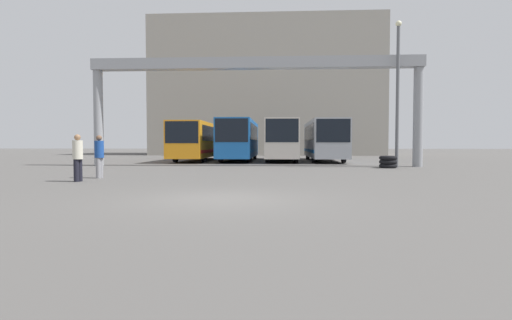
{
  "coord_description": "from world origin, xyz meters",
  "views": [
    {
      "loc": [
        1.51,
        -10.27,
        1.46
      ],
      "look_at": [
        -0.05,
        17.55,
        0.3
      ],
      "focal_mm": 28.0,
      "sensor_mm": 36.0,
      "label": 1
    }
  ],
  "objects_px": {
    "bus_slot_1": "(239,138)",
    "tire_stack": "(388,162)",
    "bus_slot_3": "(324,138)",
    "pedestrian_far_center": "(78,157)",
    "lamp_post": "(398,88)",
    "pedestrian_mid_right": "(99,155)",
    "bus_slot_2": "(281,138)",
    "bus_slot_0": "(198,139)"
  },
  "relations": [
    {
      "from": "bus_slot_0",
      "to": "pedestrian_far_center",
      "type": "bearing_deg",
      "value": -92.52
    },
    {
      "from": "bus_slot_1",
      "to": "tire_stack",
      "type": "height_order",
      "value": "bus_slot_1"
    },
    {
      "from": "bus_slot_1",
      "to": "bus_slot_3",
      "type": "height_order",
      "value": "bus_slot_1"
    },
    {
      "from": "bus_slot_2",
      "to": "pedestrian_far_center",
      "type": "relative_size",
      "value": 6.14
    },
    {
      "from": "lamp_post",
      "to": "bus_slot_3",
      "type": "bearing_deg",
      "value": 111.36
    },
    {
      "from": "pedestrian_mid_right",
      "to": "tire_stack",
      "type": "bearing_deg",
      "value": 127.46
    },
    {
      "from": "bus_slot_0",
      "to": "tire_stack",
      "type": "xyz_separation_m",
      "value": [
        13.35,
        -9.65,
        -1.45
      ]
    },
    {
      "from": "bus_slot_3",
      "to": "pedestrian_far_center",
      "type": "distance_m",
      "value": 21.83
    },
    {
      "from": "bus_slot_3",
      "to": "lamp_post",
      "type": "distance_m",
      "value": 9.78
    },
    {
      "from": "bus_slot_2",
      "to": "lamp_post",
      "type": "xyz_separation_m",
      "value": [
        6.94,
        -8.67,
        2.89
      ]
    },
    {
      "from": "bus_slot_0",
      "to": "bus_slot_3",
      "type": "xyz_separation_m",
      "value": [
        10.61,
        -0.39,
        0.07
      ]
    },
    {
      "from": "pedestrian_mid_right",
      "to": "tire_stack",
      "type": "xyz_separation_m",
      "value": [
        14.05,
        7.77,
        -0.6
      ]
    },
    {
      "from": "pedestrian_mid_right",
      "to": "bus_slot_2",
      "type": "bearing_deg",
      "value": 163.94
    },
    {
      "from": "bus_slot_1",
      "to": "bus_slot_3",
      "type": "distance_m",
      "value": 7.07
    },
    {
      "from": "pedestrian_far_center",
      "to": "lamp_post",
      "type": "distance_m",
      "value": 18.23
    },
    {
      "from": "tire_stack",
      "to": "bus_slot_3",
      "type": "bearing_deg",
      "value": 106.5
    },
    {
      "from": "bus_slot_1",
      "to": "lamp_post",
      "type": "xyz_separation_m",
      "value": [
        10.47,
        -8.88,
        2.88
      ]
    },
    {
      "from": "lamp_post",
      "to": "bus_slot_0",
      "type": "bearing_deg",
      "value": 147.02
    },
    {
      "from": "pedestrian_mid_right",
      "to": "pedestrian_far_center",
      "type": "height_order",
      "value": "pedestrian_far_center"
    },
    {
      "from": "pedestrian_far_center",
      "to": "tire_stack",
      "type": "relative_size",
      "value": 1.74
    },
    {
      "from": "bus_slot_0",
      "to": "pedestrian_mid_right",
      "type": "distance_m",
      "value": 17.45
    },
    {
      "from": "bus_slot_0",
      "to": "bus_slot_2",
      "type": "xyz_separation_m",
      "value": [
        7.07,
        -0.42,
        0.09
      ]
    },
    {
      "from": "bus_slot_1",
      "to": "tire_stack",
      "type": "bearing_deg",
      "value": -43.89
    },
    {
      "from": "bus_slot_0",
      "to": "bus_slot_2",
      "type": "distance_m",
      "value": 7.09
    },
    {
      "from": "pedestrian_mid_right",
      "to": "lamp_post",
      "type": "distance_m",
      "value": 17.33
    },
    {
      "from": "bus_slot_0",
      "to": "lamp_post",
      "type": "distance_m",
      "value": 16.96
    },
    {
      "from": "pedestrian_far_center",
      "to": "pedestrian_mid_right",
      "type": "bearing_deg",
      "value": -169.34
    },
    {
      "from": "bus_slot_1",
      "to": "pedestrian_far_center",
      "type": "distance_m",
      "value": 19.28
    },
    {
      "from": "bus_slot_3",
      "to": "pedestrian_mid_right",
      "type": "relative_size",
      "value": 6.18
    },
    {
      "from": "bus_slot_3",
      "to": "pedestrian_mid_right",
      "type": "xyz_separation_m",
      "value": [
        -11.31,
        -17.03,
        -0.92
      ]
    },
    {
      "from": "bus_slot_1",
      "to": "bus_slot_2",
      "type": "xyz_separation_m",
      "value": [
        3.54,
        -0.21,
        -0.01
      ]
    },
    {
      "from": "pedestrian_mid_right",
      "to": "pedestrian_far_center",
      "type": "distance_m",
      "value": 1.55
    },
    {
      "from": "bus_slot_2",
      "to": "tire_stack",
      "type": "distance_m",
      "value": 11.26
    },
    {
      "from": "tire_stack",
      "to": "bus_slot_0",
      "type": "bearing_deg",
      "value": 144.14
    },
    {
      "from": "bus_slot_3",
      "to": "tire_stack",
      "type": "height_order",
      "value": "bus_slot_3"
    },
    {
      "from": "bus_slot_2",
      "to": "bus_slot_0",
      "type": "bearing_deg",
      "value": 176.59
    },
    {
      "from": "bus_slot_0",
      "to": "tire_stack",
      "type": "relative_size",
      "value": 11.47
    },
    {
      "from": "pedestrian_far_center",
      "to": "bus_slot_1",
      "type": "bearing_deg",
      "value": -177.57
    },
    {
      "from": "bus_slot_3",
      "to": "pedestrian_mid_right",
      "type": "bearing_deg",
      "value": -123.59
    },
    {
      "from": "pedestrian_far_center",
      "to": "bus_slot_2",
      "type": "bearing_deg",
      "value": 172.46
    },
    {
      "from": "bus_slot_1",
      "to": "bus_slot_3",
      "type": "bearing_deg",
      "value": -1.5
    },
    {
      "from": "bus_slot_2",
      "to": "lamp_post",
      "type": "distance_m",
      "value": 11.47
    }
  ]
}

